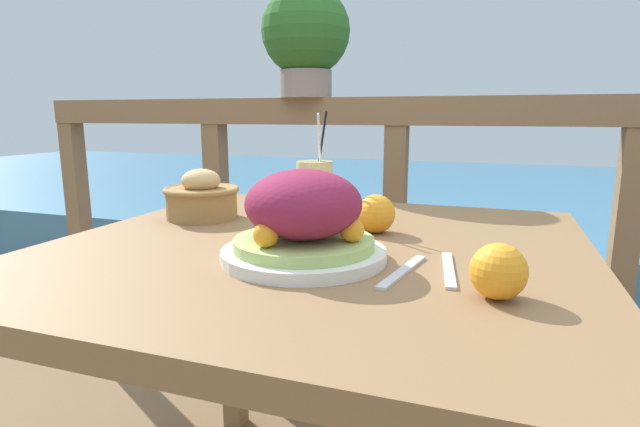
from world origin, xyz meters
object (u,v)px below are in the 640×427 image
object	(u,v)px
salad_plate	(304,221)
potted_plant	(306,36)
drink_glass	(315,191)
bread_basket	(202,198)

from	to	relation	value
salad_plate	potted_plant	xyz separation A→B (m)	(-0.33, 0.89, 0.43)
salad_plate	drink_glass	distance (m)	0.30
salad_plate	bread_basket	world-z (taller)	salad_plate
drink_glass	potted_plant	xyz separation A→B (m)	(-0.25, 0.60, 0.43)
salad_plate	drink_glass	world-z (taller)	drink_glass
bread_basket	potted_plant	bearing A→B (deg)	88.73
potted_plant	bread_basket	bearing A→B (deg)	-91.27
drink_glass	salad_plate	bearing A→B (deg)	-73.46
salad_plate	drink_glass	bearing A→B (deg)	106.54
drink_glass	bread_basket	bearing A→B (deg)	-169.16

